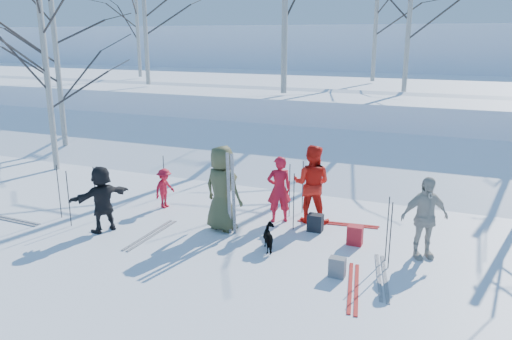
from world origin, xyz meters
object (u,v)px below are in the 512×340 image
at_px(skier_redor_behind, 312,184).
at_px(skier_red_seated, 165,188).
at_px(dog, 271,238).
at_px(skier_cream_east, 424,218).
at_px(skier_grey_west, 102,199).
at_px(backpack_dark, 315,223).
at_px(skier_olive_center, 222,188).
at_px(backpack_red, 355,235).
at_px(skier_red_north, 279,189).
at_px(backpack_grey, 337,267).

bearing_deg(skier_redor_behind, skier_red_seated, 4.29).
bearing_deg(dog, skier_red_seated, -56.56).
distance_m(skier_redor_behind, skier_cream_east, 2.86).
relative_size(skier_grey_west, backpack_dark, 3.84).
xyz_separation_m(skier_olive_center, backpack_red, (3.00, 0.30, -0.78)).
height_order(skier_red_north, skier_cream_east, skier_cream_east).
distance_m(dog, backpack_grey, 1.70).
bearing_deg(skier_red_seated, skier_cream_east, -87.28).
height_order(skier_red_north, backpack_dark, skier_red_north).
bearing_deg(skier_olive_center, dog, 168.93).
bearing_deg(skier_redor_behind, backpack_dark, 112.77).
bearing_deg(backpack_grey, skier_olive_center, 156.71).
bearing_deg(backpack_red, skier_olive_center, -174.22).
bearing_deg(skier_cream_east, dog, 164.94).
bearing_deg(dog, skier_cream_east, 162.30).
height_order(skier_red_seated, skier_cream_east, skier_cream_east).
relative_size(skier_redor_behind, backpack_grey, 4.94).
distance_m(skier_redor_behind, backpack_dark, 0.98).
height_order(skier_olive_center, backpack_red, skier_olive_center).
distance_m(skier_red_seated, dog, 3.79).
xyz_separation_m(skier_redor_behind, skier_cream_east, (2.65, -1.07, -0.10)).
distance_m(skier_red_seated, backpack_dark, 4.08).
bearing_deg(skier_red_seated, skier_olive_center, -102.97).
bearing_deg(skier_redor_behind, skier_cream_east, 154.55).
relative_size(skier_cream_east, skier_grey_west, 1.10).
xyz_separation_m(skier_cream_east, dog, (-2.93, -0.87, -0.57)).
bearing_deg(skier_red_north, skier_redor_behind, 172.79).
bearing_deg(skier_red_north, backpack_grey, 100.09).
bearing_deg(backpack_grey, skier_redor_behind, 116.48).
relative_size(skier_red_seated, skier_cream_east, 0.62).
relative_size(backpack_red, backpack_dark, 1.05).
xyz_separation_m(skier_grey_west, backpack_red, (5.47, 1.44, -0.56)).
bearing_deg(skier_redor_behind, skier_red_north, 20.62).
distance_m(skier_redor_behind, backpack_red, 1.77).
xyz_separation_m(dog, backpack_grey, (1.57, -0.64, -0.08)).
distance_m(skier_cream_east, skier_grey_west, 6.97).
bearing_deg(skier_red_seated, backpack_red, -87.65).
relative_size(skier_redor_behind, skier_red_seated, 1.81).
xyz_separation_m(skier_olive_center, skier_redor_behind, (1.72, 1.29, -0.05)).
bearing_deg(skier_grey_west, skier_olive_center, 140.41).
bearing_deg(skier_redor_behind, backpack_grey, 113.11).
bearing_deg(backpack_red, dog, -148.46).
bearing_deg(dog, backpack_grey, 123.66).
bearing_deg(skier_olive_center, skier_cream_east, -163.67).
bearing_deg(skier_grey_west, skier_red_north, 146.96).
bearing_deg(skier_grey_west, skier_red_seated, -166.22).
relative_size(skier_redor_behind, backpack_dark, 4.69).
bearing_deg(skier_red_north, backpack_red, 130.07).
xyz_separation_m(skier_red_seated, skier_cream_east, (6.43, -0.57, 0.32)).
relative_size(skier_red_north, skier_red_seated, 1.55).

